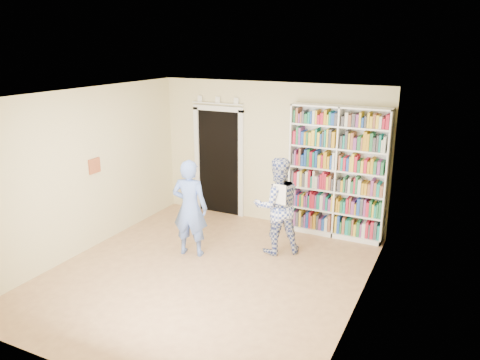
# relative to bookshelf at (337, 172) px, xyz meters

# --- Properties ---
(floor) EXTENTS (5.00, 5.00, 0.00)m
(floor) POSITION_rel_bookshelf_xyz_m (-1.35, -2.34, -1.19)
(floor) COLOR #976A49
(floor) RESTS_ON ground
(ceiling) EXTENTS (5.00, 5.00, 0.00)m
(ceiling) POSITION_rel_bookshelf_xyz_m (-1.35, -2.34, 1.51)
(ceiling) COLOR white
(ceiling) RESTS_ON wall_back
(wall_back) EXTENTS (4.50, 0.00, 4.50)m
(wall_back) POSITION_rel_bookshelf_xyz_m (-1.35, 0.16, 0.16)
(wall_back) COLOR beige
(wall_back) RESTS_ON floor
(wall_left) EXTENTS (0.00, 5.00, 5.00)m
(wall_left) POSITION_rel_bookshelf_xyz_m (-3.60, -2.34, 0.16)
(wall_left) COLOR beige
(wall_left) RESTS_ON floor
(wall_right) EXTENTS (0.00, 5.00, 5.00)m
(wall_right) POSITION_rel_bookshelf_xyz_m (0.90, -2.34, 0.16)
(wall_right) COLOR beige
(wall_right) RESTS_ON floor
(bookshelf) EXTENTS (1.71, 0.32, 2.36)m
(bookshelf) POSITION_rel_bookshelf_xyz_m (0.00, 0.00, 0.00)
(bookshelf) COLOR white
(bookshelf) RESTS_ON floor
(doorway) EXTENTS (1.10, 0.08, 2.43)m
(doorway) POSITION_rel_bookshelf_xyz_m (-2.45, 0.13, -0.01)
(doorway) COLOR black
(doorway) RESTS_ON floor
(wall_art) EXTENTS (0.03, 0.25, 0.25)m
(wall_art) POSITION_rel_bookshelf_xyz_m (-3.58, -2.14, 0.21)
(wall_art) COLOR maroon
(wall_art) RESTS_ON wall_left
(man_blue) EXTENTS (0.65, 0.49, 1.61)m
(man_blue) POSITION_rel_bookshelf_xyz_m (-1.93, -1.82, -0.38)
(man_blue) COLOR #5A78CA
(man_blue) RESTS_ON floor
(man_plaid) EXTENTS (1.00, 0.96, 1.63)m
(man_plaid) POSITION_rel_bookshelf_xyz_m (-0.68, -1.12, -0.38)
(man_plaid) COLOR navy
(man_plaid) RESTS_ON floor
(paper_sheet) EXTENTS (0.23, 0.04, 0.32)m
(paper_sheet) POSITION_rel_bookshelf_xyz_m (-0.57, -1.34, -0.10)
(paper_sheet) COLOR white
(paper_sheet) RESTS_ON man_plaid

